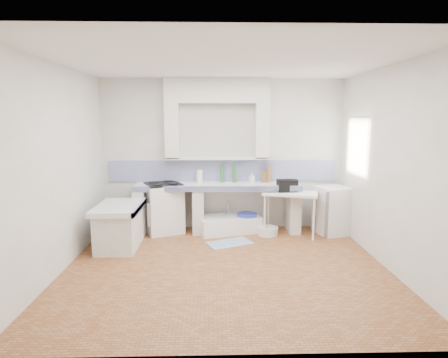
{
  "coord_description": "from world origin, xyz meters",
  "views": [
    {
      "loc": [
        -0.16,
        -5.03,
        2.07
      ],
      "look_at": [
        0.0,
        1.0,
        1.1
      ],
      "focal_mm": 30.04,
      "sensor_mm": 36.0,
      "label": 1
    }
  ],
  "objects_px": {
    "side_table": "(290,214)",
    "fridge": "(333,210)",
    "sink": "(229,225)",
    "stove": "(164,209)"
  },
  "relations": [
    {
      "from": "sink",
      "to": "side_table",
      "type": "distance_m",
      "value": 1.14
    },
    {
      "from": "stove",
      "to": "side_table",
      "type": "distance_m",
      "value": 2.3
    },
    {
      "from": "sink",
      "to": "stove",
      "type": "bearing_deg",
      "value": 162.84
    },
    {
      "from": "stove",
      "to": "side_table",
      "type": "height_order",
      "value": "stove"
    },
    {
      "from": "side_table",
      "to": "fridge",
      "type": "height_order",
      "value": "fridge"
    },
    {
      "from": "stove",
      "to": "side_table",
      "type": "relative_size",
      "value": 0.94
    },
    {
      "from": "sink",
      "to": "fridge",
      "type": "height_order",
      "value": "fridge"
    },
    {
      "from": "stove",
      "to": "sink",
      "type": "distance_m",
      "value": 1.23
    },
    {
      "from": "stove",
      "to": "fridge",
      "type": "distance_m",
      "value": 3.09
    },
    {
      "from": "stove",
      "to": "fridge",
      "type": "xyz_separation_m",
      "value": [
        3.09,
        -0.17,
        -0.01
      ]
    }
  ]
}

